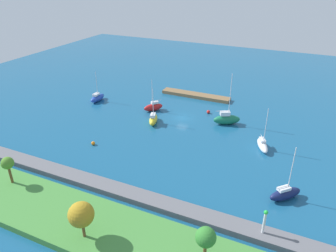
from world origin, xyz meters
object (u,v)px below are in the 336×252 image
sailboat_green_lone_south (227,119)px  harbor_beacon (265,220)px  mooring_buoy_orange (93,143)px  sailboat_navy_west_end (285,194)px  sailboat_red_off_beacon (153,107)px  park_tree_center (8,164)px  sailboat_white_inner_mooring (262,145)px  park_tree_midwest (81,215)px  mooring_buoy_red (208,112)px  sailboat_yellow_mid_basin (153,119)px  sailboat_blue_center_basin (97,98)px  park_tree_west (206,238)px  pier_dock (196,95)px

sailboat_green_lone_south → harbor_beacon: bearing=-94.9°
sailboat_green_lone_south → mooring_buoy_orange: bearing=-164.9°
sailboat_navy_west_end → sailboat_red_off_beacon: 40.36m
park_tree_center → sailboat_navy_west_end: bearing=-159.0°
harbor_beacon → park_tree_center: size_ratio=0.79×
park_tree_center → sailboat_white_inner_mooring: bearing=-139.5°
harbor_beacon → sailboat_green_lone_south: size_ratio=0.31×
park_tree_center → mooring_buoy_orange: size_ratio=6.14×
park_tree_midwest → mooring_buoy_red: size_ratio=6.33×
park_tree_center → sailboat_navy_west_end: 43.70m
sailboat_green_lone_south → sailboat_navy_west_end: sailboat_green_lone_south is taller
sailboat_white_inner_mooring → sailboat_navy_west_end: bearing=-1.7°
sailboat_yellow_mid_basin → mooring_buoy_red: size_ratio=9.86×
sailboat_navy_west_end → sailboat_green_lone_south: bearing=79.2°
park_tree_midwest → mooring_buoy_red: bearing=-92.2°
harbor_beacon → sailboat_green_lone_south: 34.40m
sailboat_red_off_beacon → mooring_buoy_orange: bearing=30.9°
sailboat_blue_center_basin → mooring_buoy_orange: sailboat_blue_center_basin is taller
mooring_buoy_red → park_tree_west: bearing=107.6°
sailboat_green_lone_south → sailboat_white_inner_mooring: 12.30m
harbor_beacon → sailboat_blue_center_basin: bearing=-32.2°
park_tree_midwest → pier_dock: bearing=-84.9°
harbor_beacon → sailboat_blue_center_basin: (48.82, -30.73, -2.21)m
pier_dock → mooring_buoy_red: size_ratio=22.97×
harbor_beacon → sailboat_navy_west_end: bearing=-100.4°
park_tree_center → sailboat_yellow_mid_basin: (-9.84, -31.01, -3.65)m
park_tree_west → park_tree_center: size_ratio=1.00×
sailboat_blue_center_basin → mooring_buoy_orange: (-13.29, 19.82, -0.57)m
pier_dock → sailboat_white_inner_mooring: bearing=136.0°
sailboat_white_inner_mooring → sailboat_blue_center_basin: 45.28m
sailboat_yellow_mid_basin → sailboat_navy_west_end: (-30.81, 15.38, -0.00)m
park_tree_center → sailboat_green_lone_south: sailboat_green_lone_south is taller
sailboat_navy_west_end → sailboat_white_inner_mooring: bearing=66.9°
park_tree_midwest → sailboat_green_lone_south: 42.74m
pier_dock → park_tree_west: size_ratio=4.09×
sailboat_green_lone_south → park_tree_center: bearing=-152.2°
park_tree_midwest → sailboat_green_lone_south: sailboat_green_lone_south is taller
harbor_beacon → mooring_buoy_orange: size_ratio=4.85×
harbor_beacon → park_tree_midwest: bearing=26.4°
sailboat_green_lone_south → sailboat_blue_center_basin: 35.28m
sailboat_navy_west_end → mooring_buoy_orange: size_ratio=12.00×
park_tree_center → sailboat_yellow_mid_basin: 32.74m
sailboat_green_lone_south → sailboat_yellow_mid_basin: sailboat_green_lone_south is taller
sailboat_navy_west_end → mooring_buoy_red: size_ratio=11.02×
sailboat_red_off_beacon → park_tree_center: bearing=30.0°
harbor_beacon → park_tree_midwest: size_ratio=0.70×
park_tree_west → sailboat_red_off_beacon: bearing=-55.4°
sailboat_blue_center_basin → park_tree_center: bearing=-165.0°
pier_dock → mooring_buoy_red: pier_dock is taller
pier_dock → sailboat_red_off_beacon: 14.80m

